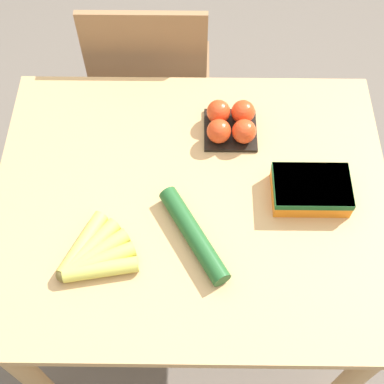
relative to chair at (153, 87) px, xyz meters
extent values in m
plane|color=#665B51|center=(0.15, -0.64, -0.48)|extent=(12.00, 12.00, 0.00)
cube|color=tan|center=(0.15, -0.64, 0.26)|extent=(1.04, 0.85, 0.03)
cylinder|color=tan|center=(-0.31, -1.01, -0.12)|extent=(0.06, 0.06, 0.73)
cylinder|color=tan|center=(0.61, -1.01, -0.12)|extent=(0.06, 0.06, 0.73)
cylinder|color=tan|center=(-0.31, -0.28, -0.12)|extent=(0.06, 0.06, 0.73)
cylinder|color=tan|center=(0.61, -0.28, -0.12)|extent=(0.06, 0.06, 0.73)
cube|color=#8E6642|center=(0.00, 0.07, -0.03)|extent=(0.42, 0.40, 0.03)
cube|color=#8E6642|center=(0.00, -0.12, 0.21)|extent=(0.39, 0.02, 0.46)
cylinder|color=#8E6642|center=(0.18, 0.24, -0.27)|extent=(0.04, 0.04, 0.44)
cylinder|color=#8E6642|center=(-0.18, 0.24, -0.27)|extent=(0.04, 0.04, 0.44)
cylinder|color=#8E6642|center=(0.18, -0.10, -0.27)|extent=(0.04, 0.04, 0.44)
cylinder|color=#8E6642|center=(-0.18, -0.10, -0.27)|extent=(0.04, 0.04, 0.44)
sphere|color=brown|center=(-0.15, -0.87, 0.30)|extent=(0.03, 0.03, 0.03)
cylinder|color=#CCC651|center=(-0.06, -0.85, 0.30)|extent=(0.18, 0.07, 0.04)
cylinder|color=#CCC651|center=(-0.07, -0.83, 0.30)|extent=(0.18, 0.11, 0.04)
cylinder|color=#CCC651|center=(-0.08, -0.81, 0.30)|extent=(0.16, 0.14, 0.04)
cylinder|color=#CCC651|center=(-0.09, -0.80, 0.30)|extent=(0.14, 0.16, 0.04)
cylinder|color=#CCC651|center=(-0.11, -0.79, 0.30)|extent=(0.11, 0.18, 0.04)
cube|color=black|center=(0.26, -0.42, 0.28)|extent=(0.15, 0.15, 0.01)
sphere|color=red|center=(0.22, -0.46, 0.32)|extent=(0.07, 0.07, 0.07)
sphere|color=red|center=(0.29, -0.46, 0.32)|extent=(0.07, 0.07, 0.07)
sphere|color=red|center=(0.22, -0.39, 0.32)|extent=(0.07, 0.07, 0.07)
sphere|color=red|center=(0.29, -0.39, 0.32)|extent=(0.07, 0.07, 0.07)
cube|color=orange|center=(0.46, -0.63, 0.31)|extent=(0.19, 0.13, 0.06)
cube|color=#145123|center=(0.46, -0.63, 0.33)|extent=(0.20, 0.13, 0.02)
cylinder|color=#1E5123|center=(0.16, -0.76, 0.30)|extent=(0.18, 0.26, 0.05)
camera|label=1|loc=(0.16, -1.36, 1.47)|focal=50.00mm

